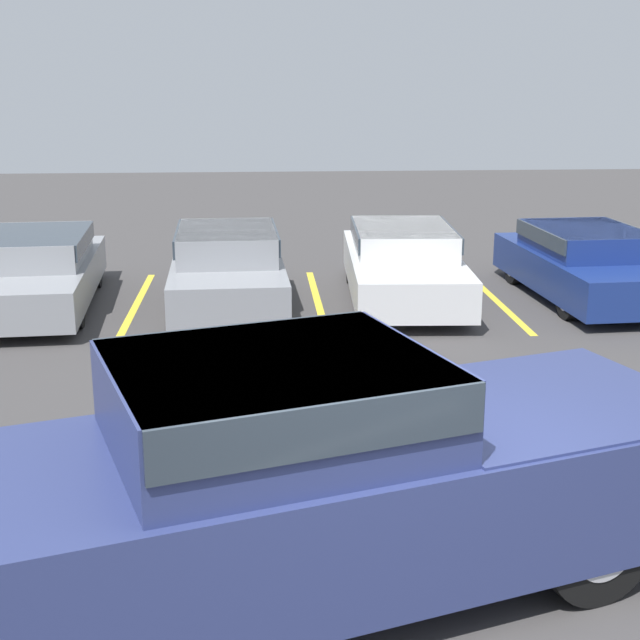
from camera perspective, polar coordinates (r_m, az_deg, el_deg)
The scene contains 8 objects.
stall_stripe_b at distance 14.89m, azimuth -11.67°, elevation 0.98°, with size 0.12×4.50×0.01m, color yellow.
stall_stripe_c at distance 14.79m, azimuth -0.16°, elevation 1.21°, with size 0.12×4.50×0.01m, color yellow.
stall_stripe_d at distance 15.27m, azimuth 11.07°, elevation 1.38°, with size 0.12×4.50×0.01m, color yellow.
pickup_truck at distance 6.36m, azimuth -0.12°, elevation -9.91°, with size 6.31×3.72×1.81m.
parked_sedan_a at distance 15.00m, azimuth -17.73°, elevation 3.16°, with size 2.06×4.70×1.19m.
parked_sedan_b at distance 14.42m, azimuth -5.94°, elevation 3.46°, with size 1.89×4.34×1.26m.
parked_sedan_c at distance 14.85m, azimuth 5.32°, elevation 3.78°, with size 2.00×4.62×1.22m.
parked_sedan_d at distance 15.53m, azimuth 16.69°, elevation 3.62°, with size 2.07×4.34×1.19m.
Camera 1 is at (-0.82, -5.03, 3.63)m, focal length 50.00 mm.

